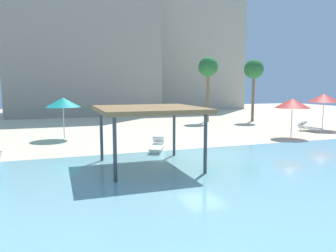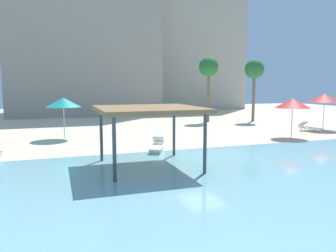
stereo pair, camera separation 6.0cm
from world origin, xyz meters
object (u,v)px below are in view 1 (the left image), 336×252
object	(u,v)px
beach_umbrella_red_0	(324,98)
lounge_chair_2	(308,127)
palm_tree_0	(254,70)
shade_pavilion	(149,111)
lounge_chair_1	(157,145)
palm_tree_1	(208,68)
beach_umbrella_teal_1	(63,102)
beach_umbrella_red_3	(292,103)

from	to	relation	value
beach_umbrella_red_0	lounge_chair_2	xyz separation A→B (m)	(-1.92, -0.57, -2.20)
beach_umbrella_red_0	palm_tree_0	size ratio (longest dim) A/B	0.47
shade_pavilion	lounge_chair_1	world-z (taller)	shade_pavilion
lounge_chair_1	palm_tree_1	size ratio (longest dim) A/B	0.31
lounge_chair_1	palm_tree_1	bearing A→B (deg)	168.77
beach_umbrella_red_0	palm_tree_0	bearing A→B (deg)	104.09
beach_umbrella_red_0	beach_umbrella_teal_1	world-z (taller)	beach_umbrella_red_0
beach_umbrella_red_3	lounge_chair_2	xyz separation A→B (m)	(3.30, 2.00, -2.00)
beach_umbrella_teal_1	beach_umbrella_red_0	bearing A→B (deg)	-5.47
beach_umbrella_teal_1	palm_tree_0	xyz separation A→B (m)	(18.06, 5.31, 2.58)
palm_tree_0	lounge_chair_1	bearing A→B (deg)	-139.78
beach_umbrella_teal_1	lounge_chair_1	world-z (taller)	beach_umbrella_teal_1
beach_umbrella_red_3	palm_tree_0	bearing A→B (deg)	70.75
lounge_chair_2	beach_umbrella_red_3	bearing A→B (deg)	-70.03
beach_umbrella_red_0	shade_pavilion	bearing A→B (deg)	-156.19
beach_umbrella_teal_1	palm_tree_1	xyz separation A→B (m)	(13.60, 6.33, 2.77)
lounge_chair_1	lounge_chair_2	bearing A→B (deg)	129.92
beach_umbrella_teal_1	lounge_chair_2	distance (m)	18.23
shade_pavilion	lounge_chair_2	world-z (taller)	shade_pavilion
beach_umbrella_teal_1	lounge_chair_1	bearing A→B (deg)	-53.03
shade_pavilion	palm_tree_1	size ratio (longest dim) A/B	0.68
shade_pavilion	beach_umbrella_teal_1	distance (m)	9.79
palm_tree_1	palm_tree_0	bearing A→B (deg)	-12.90
beach_umbrella_red_0	beach_umbrella_teal_1	size ratio (longest dim) A/B	1.06
beach_umbrella_red_3	shade_pavilion	bearing A→B (deg)	-157.30
lounge_chair_1	beach_umbrella_teal_1	bearing A→B (deg)	-118.28
shade_pavilion	beach_umbrella_red_3	bearing A→B (deg)	22.70
beach_umbrella_red_0	lounge_chair_1	xyz separation A→B (m)	(-15.28, -4.19, -2.20)
shade_pavilion	lounge_chair_2	distance (m)	16.30
beach_umbrella_red_0	beach_umbrella_teal_1	distance (m)	19.96
palm_tree_0	beach_umbrella_red_3	bearing A→B (deg)	-109.25
beach_umbrella_red_0	palm_tree_0	xyz separation A→B (m)	(-1.81, 7.21, 2.46)
palm_tree_0	palm_tree_1	distance (m)	4.58
lounge_chair_1	beach_umbrella_red_3	bearing A→B (deg)	123.91
beach_umbrella_teal_1	shade_pavilion	bearing A→B (deg)	-70.54
lounge_chair_2	palm_tree_0	bearing A→B (deg)	167.87
shade_pavilion	beach_umbrella_teal_1	bearing A→B (deg)	109.46
lounge_chair_2	shade_pavilion	bearing A→B (deg)	-76.54
palm_tree_1	beach_umbrella_red_3	bearing A→B (deg)	-84.46
palm_tree_1	beach_umbrella_red_0	bearing A→B (deg)	-52.70
beach_umbrella_red_3	lounge_chair_2	distance (m)	4.35
palm_tree_0	palm_tree_1	bearing A→B (deg)	167.10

